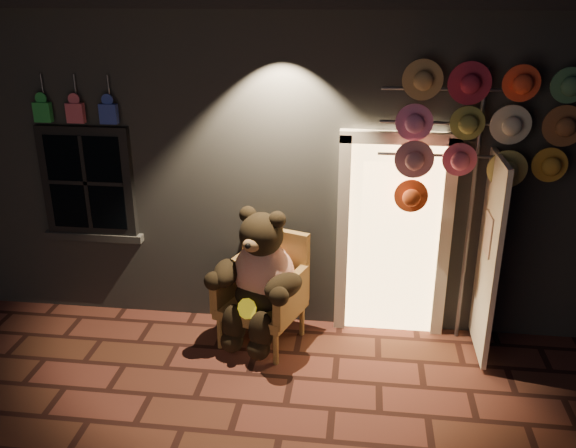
# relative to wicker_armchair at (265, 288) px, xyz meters

# --- Properties ---
(ground) EXTENTS (60.00, 60.00, 0.00)m
(ground) POSITION_rel_wicker_armchair_xyz_m (-0.06, -1.11, -0.58)
(ground) COLOR brown
(ground) RESTS_ON ground
(shop_building) EXTENTS (7.30, 5.95, 3.51)m
(shop_building) POSITION_rel_wicker_armchair_xyz_m (-0.06, 2.88, 1.16)
(shop_building) COLOR slate
(shop_building) RESTS_ON ground
(wicker_armchair) EXTENTS (0.97, 0.93, 1.16)m
(wicker_armchair) POSITION_rel_wicker_armchair_xyz_m (0.00, 0.00, 0.00)
(wicker_armchair) COLOR #B08644
(wicker_armchair) RESTS_ON ground
(teddy_bear) EXTENTS (0.98, 0.92, 1.43)m
(teddy_bear) POSITION_rel_wicker_armchair_xyz_m (-0.03, -0.14, 0.18)
(teddy_bear) COLOR red
(teddy_bear) RESTS_ON ground
(hat_rack) EXTENTS (1.79, 0.22, 2.84)m
(hat_rack) POSITION_rel_wicker_armchair_xyz_m (2.01, 0.16, 1.64)
(hat_rack) COLOR #59595E
(hat_rack) RESTS_ON ground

